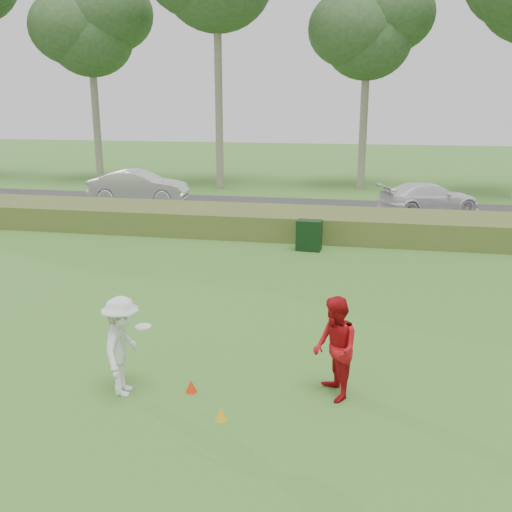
% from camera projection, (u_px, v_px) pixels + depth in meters
% --- Properties ---
extents(ground, '(120.00, 120.00, 0.00)m').
position_uv_depth(ground, '(212.00, 383.00, 10.26)').
color(ground, '#366F25').
rests_on(ground, ground).
extents(reed_strip, '(80.00, 3.00, 0.90)m').
position_uv_depth(reed_strip, '(298.00, 223.00, 21.49)').
color(reed_strip, '#4B5D25').
rests_on(reed_strip, ground).
extents(park_road, '(80.00, 6.00, 0.06)m').
position_uv_depth(park_road, '(312.00, 210.00, 26.32)').
color(park_road, '#2D2D2D').
rests_on(park_road, ground).
extents(tree_2, '(6.50, 6.50, 12.00)m').
position_uv_depth(tree_2, '(90.00, 29.00, 33.28)').
color(tree_2, gray).
rests_on(tree_2, ground).
extents(tree_4, '(6.24, 6.24, 11.50)m').
position_uv_depth(tree_4, '(368.00, 30.00, 30.77)').
color(tree_4, gray).
rests_on(tree_4, ground).
extents(player_white, '(0.93, 1.20, 1.75)m').
position_uv_depth(player_white, '(122.00, 346.00, 9.68)').
color(player_white, white).
rests_on(player_white, ground).
extents(player_red, '(0.96, 1.06, 1.78)m').
position_uv_depth(player_red, '(335.00, 349.00, 9.55)').
color(player_red, '#B60F16').
rests_on(player_red, ground).
extents(cone_orange, '(0.21, 0.21, 0.23)m').
position_uv_depth(cone_orange, '(191.00, 386.00, 9.91)').
color(cone_orange, red).
rests_on(cone_orange, ground).
extents(cone_yellow, '(0.20, 0.20, 0.22)m').
position_uv_depth(cone_yellow, '(221.00, 414.00, 9.04)').
color(cone_yellow, gold).
rests_on(cone_yellow, ground).
extents(utility_cabinet, '(0.86, 0.57, 1.04)m').
position_uv_depth(utility_cabinet, '(309.00, 235.00, 19.23)').
color(utility_cabinet, black).
rests_on(utility_cabinet, ground).
extents(car_mid, '(4.91, 2.15, 1.57)m').
position_uv_depth(car_mid, '(139.00, 186.00, 27.95)').
color(car_mid, silver).
rests_on(car_mid, park_road).
extents(car_right, '(4.89, 3.55, 1.32)m').
position_uv_depth(car_right, '(429.00, 198.00, 25.47)').
color(car_right, white).
rests_on(car_right, park_road).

